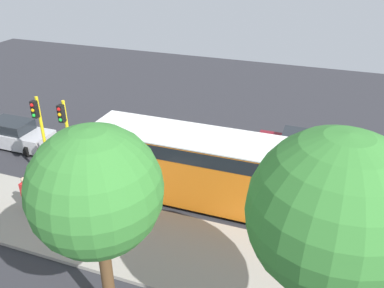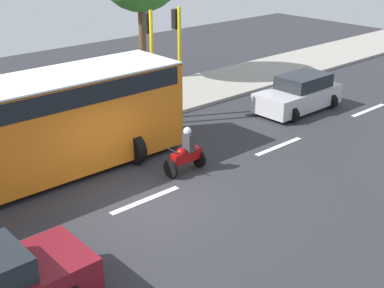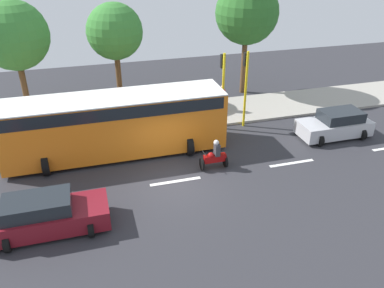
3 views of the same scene
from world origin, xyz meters
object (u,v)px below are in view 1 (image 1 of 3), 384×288
at_px(car_silver, 16,135).
at_px(street_tree_north, 96,192).
at_px(motorcycle, 149,146).
at_px(pedestrian_near_signal, 335,263).
at_px(street_tree_south, 334,214).
at_px(traffic_light_midblock, 67,135).
at_px(pedestrian_by_tree, 26,193).
at_px(traffic_light_corner, 41,130).
at_px(city_bus, 211,166).
at_px(car_maroon, 300,147).

bearing_deg(car_silver, street_tree_north, 52.75).
relative_size(motorcycle, street_tree_north, 0.23).
bearing_deg(pedestrian_near_signal, car_silver, -105.14).
xyz_separation_m(motorcycle, street_tree_south, (9.06, 9.16, 4.39)).
relative_size(street_tree_north, street_tree_south, 0.93).
bearing_deg(street_tree_north, street_tree_south, 97.17).
relative_size(pedestrian_near_signal, traffic_light_midblock, 0.38).
bearing_deg(pedestrian_by_tree, traffic_light_corner, -164.90).
xyz_separation_m(pedestrian_near_signal, street_tree_north, (3.69, -6.30, 3.70)).
bearing_deg(city_bus, pedestrian_by_tree, -62.94).
bearing_deg(street_tree_north, car_silver, -127.25).
bearing_deg(traffic_light_corner, traffic_light_midblock, 90.00).
relative_size(traffic_light_corner, street_tree_south, 0.64).
bearing_deg(traffic_light_midblock, pedestrian_by_tree, -20.55).
relative_size(city_bus, traffic_light_corner, 2.44).
xyz_separation_m(pedestrian_by_tree, street_tree_north, (3.47, 6.04, 3.70)).
distance_m(car_silver, traffic_light_midblock, 6.79).
bearing_deg(pedestrian_near_signal, traffic_light_corner, -98.40).
bearing_deg(pedestrian_near_signal, traffic_light_midblock, -99.38).
distance_m(pedestrian_near_signal, street_tree_south, 4.99).
xyz_separation_m(traffic_light_midblock, street_tree_south, (4.87, 11.01, 2.10)).
bearing_deg(traffic_light_midblock, pedestrian_near_signal, 80.62).
xyz_separation_m(traffic_light_corner, street_tree_north, (5.60, 6.61, 1.83)).
height_order(car_silver, pedestrian_by_tree, pedestrian_by_tree).
bearing_deg(street_tree_south, pedestrian_by_tree, -103.06).
height_order(car_silver, traffic_light_midblock, traffic_light_midblock).
xyz_separation_m(car_silver, traffic_light_midblock, (2.78, 5.78, 2.22)).
bearing_deg(car_silver, pedestrian_near_signal, 74.86).
bearing_deg(pedestrian_by_tree, street_tree_south, 76.94).
bearing_deg(street_tree_south, pedestrian_near_signal, 169.99).
bearing_deg(street_tree_north, pedestrian_by_tree, -119.86).
distance_m(motorcycle, traffic_light_corner, 5.76).
xyz_separation_m(car_maroon, city_bus, (5.34, -3.28, 1.13)).
height_order(pedestrian_by_tree, traffic_light_corner, traffic_light_corner).
relative_size(car_maroon, pedestrian_by_tree, 2.63).
bearing_deg(pedestrian_by_tree, motorcycle, 157.23).
height_order(pedestrian_by_tree, traffic_light_midblock, traffic_light_midblock).
bearing_deg(motorcycle, car_maroon, 108.79).
bearing_deg(traffic_light_corner, street_tree_north, 49.74).
distance_m(city_bus, pedestrian_near_signal, 6.35).
height_order(car_silver, car_maroon, same).
xyz_separation_m(street_tree_north, street_tree_south, (-0.73, 5.77, 0.27)).
bearing_deg(street_tree_south, city_bus, -142.66).
bearing_deg(street_tree_north, motorcycle, -160.94).
distance_m(city_bus, traffic_light_midblock, 6.45).
relative_size(pedestrian_by_tree, street_tree_south, 0.24).
bearing_deg(car_maroon, street_tree_south, 7.51).
relative_size(motorcycle, pedestrian_near_signal, 0.91).
relative_size(traffic_light_corner, traffic_light_midblock, 1.00).
relative_size(pedestrian_by_tree, traffic_light_midblock, 0.38).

